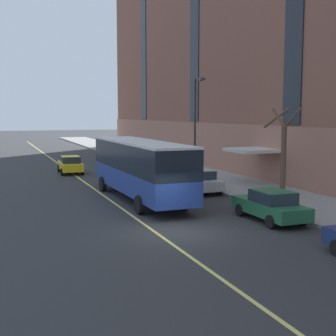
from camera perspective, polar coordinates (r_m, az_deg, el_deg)
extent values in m
plane|color=#303033|center=(21.43, 1.20, -7.69)|extent=(260.00, 260.00, 0.00)
cube|color=gray|center=(28.47, 16.17, -4.19)|extent=(5.64, 160.00, 0.15)
cube|color=silver|center=(35.20, 10.24, 2.16)|extent=(3.20, 3.40, 0.24)
cube|color=#1E232B|center=(49.10, 3.28, 17.63)|extent=(0.10, 2.00, 20.23)
cube|color=#1E232B|center=(64.29, -3.00, 15.03)|extent=(0.10, 2.00, 20.23)
cube|color=navy|center=(28.54, -3.41, -1.47)|extent=(2.75, 12.21, 1.31)
cube|color=black|center=(28.37, -3.43, 1.44)|extent=(2.76, 12.21, 1.60)
cube|color=white|center=(28.30, -3.45, 3.18)|extent=(2.78, 12.21, 0.12)
cube|color=#19232D|center=(34.21, -6.70, 2.04)|extent=(2.35, 0.12, 1.20)
cube|color=orange|center=(34.17, -6.73, 3.34)|extent=(1.78, 0.09, 0.28)
cube|color=black|center=(34.43, -6.67, -1.03)|extent=(2.50, 0.16, 0.24)
cube|color=white|center=(34.17, -8.12, -0.68)|extent=(0.28, 0.06, 0.18)
cube|color=white|center=(34.64, -5.25, -0.55)|extent=(0.28, 0.06, 0.18)
cylinder|color=black|center=(32.34, -7.96, -1.94)|extent=(0.32, 1.00, 1.00)
cylinder|color=black|center=(33.05, -3.67, -1.71)|extent=(0.32, 1.00, 1.00)
cylinder|color=black|center=(24.85, -3.49, -4.51)|extent=(0.32, 1.00, 1.00)
cylinder|color=black|center=(25.76, 1.90, -4.10)|extent=(0.32, 1.00, 1.00)
cube|color=#23603D|center=(23.85, 12.32, -4.78)|extent=(1.83, 4.60, 0.64)
cube|color=#232D38|center=(23.56, 12.66, -3.45)|extent=(1.60, 2.07, 0.56)
cube|color=#23603D|center=(23.51, 12.68, -2.73)|extent=(1.56, 1.98, 0.04)
cylinder|color=black|center=(24.65, 8.75, -5.09)|extent=(0.22, 0.64, 0.64)
cylinder|color=black|center=(25.56, 12.23, -4.74)|extent=(0.22, 0.64, 0.64)
cylinder|color=black|center=(22.28, 12.39, -6.44)|extent=(0.22, 0.64, 0.64)
cylinder|color=black|center=(23.29, 16.07, -5.98)|extent=(0.22, 0.64, 0.64)
cube|color=navy|center=(54.90, -7.37, 1.76)|extent=(1.82, 4.63, 0.64)
cube|color=#232D38|center=(54.63, -7.31, 2.36)|extent=(1.55, 2.10, 0.56)
cube|color=navy|center=(54.61, -7.32, 2.68)|extent=(1.52, 2.01, 0.04)
cylinder|color=black|center=(56.09, -8.57, 1.51)|extent=(0.24, 0.65, 0.64)
cylinder|color=black|center=(56.51, -6.93, 1.58)|extent=(0.24, 0.65, 0.64)
cylinder|color=black|center=(53.35, -7.83, 1.26)|extent=(0.24, 0.65, 0.64)
cylinder|color=black|center=(53.79, -6.11, 1.33)|extent=(0.24, 0.65, 0.64)
cube|color=#B7B7BC|center=(31.68, 3.69, -1.81)|extent=(1.88, 4.23, 0.64)
cube|color=#232D38|center=(31.41, 3.86, -0.78)|extent=(1.64, 1.91, 0.56)
cube|color=#B7B7BC|center=(31.37, 3.87, -0.24)|extent=(1.60, 1.82, 0.04)
cylinder|color=black|center=(32.55, 1.26, -2.14)|extent=(0.22, 0.64, 0.64)
cylinder|color=black|center=(33.28, 4.14, -1.96)|extent=(0.22, 0.64, 0.64)
cylinder|color=black|center=(30.18, 3.18, -2.85)|extent=(0.22, 0.64, 0.64)
cylinder|color=black|center=(30.97, 6.23, -2.64)|extent=(0.22, 0.64, 0.64)
cube|color=silver|center=(48.36, -5.41, 1.12)|extent=(1.84, 4.76, 0.64)
cube|color=#232D38|center=(48.08, -5.34, 1.80)|extent=(1.60, 2.15, 0.56)
cube|color=silver|center=(48.05, -5.34, 2.16)|extent=(1.56, 2.06, 0.04)
cylinder|color=black|center=(49.59, -6.82, 0.87)|extent=(0.23, 0.64, 0.64)
cylinder|color=black|center=(50.03, -4.87, 0.94)|extent=(0.23, 0.64, 0.64)
cylinder|color=black|center=(46.75, -5.97, 0.52)|extent=(0.23, 0.64, 0.64)
cylinder|color=black|center=(47.22, -3.91, 0.61)|extent=(0.23, 0.64, 0.64)
cube|color=yellow|center=(42.44, -11.82, 0.23)|extent=(1.93, 4.32, 0.64)
cube|color=#232D38|center=(42.17, -11.80, 1.00)|extent=(1.63, 1.97, 0.56)
cube|color=yellow|center=(42.14, -11.81, 1.41)|extent=(1.59, 1.88, 0.04)
cylinder|color=black|center=(43.68, -13.15, -0.05)|extent=(0.24, 0.65, 0.64)
cylinder|color=black|center=(43.89, -10.90, 0.04)|extent=(0.24, 0.65, 0.64)
cylinder|color=black|center=(41.08, -12.78, -0.46)|extent=(0.24, 0.65, 0.64)
cylinder|color=black|center=(41.30, -10.38, -0.37)|extent=(0.24, 0.65, 0.64)
cylinder|color=brown|center=(29.76, 13.88, 0.88)|extent=(0.34, 0.34, 4.51)
cylinder|color=brown|center=(30.07, 14.99, 5.95)|extent=(0.33, 1.47, 1.30)
cylinder|color=brown|center=(30.35, 13.14, 6.01)|extent=(1.84, 0.24, 1.30)
cylinder|color=brown|center=(29.23, 13.38, 5.93)|extent=(0.44, 1.13, 1.23)
cylinder|color=#2D2D30|center=(35.94, 3.29, 4.66)|extent=(0.16, 0.16, 7.80)
cylinder|color=#2D2D30|center=(35.51, 3.70, 10.76)|extent=(0.10, 1.10, 0.10)
cube|color=#3D3D3F|center=(35.01, 4.09, 10.74)|extent=(0.36, 0.60, 0.20)
cube|color=#E0D66B|center=(23.84, -3.85, -6.21)|extent=(0.16, 140.00, 0.01)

